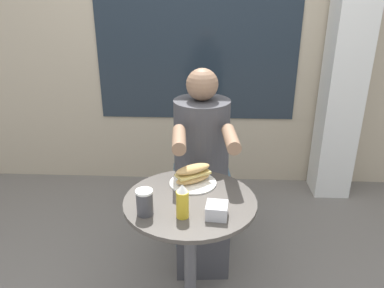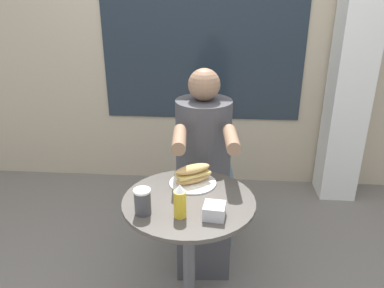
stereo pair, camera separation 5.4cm
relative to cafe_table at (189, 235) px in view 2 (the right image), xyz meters
name	(u,v)px [view 2 (the right image)]	position (x,y,z in m)	size (l,w,h in m)	color
storefront_wall	(207,16)	(0.00, 1.59, 0.89)	(8.00, 0.09, 2.80)	#B7A88E
lattice_pillar	(356,48)	(1.10, 1.39, 0.69)	(0.28, 0.28, 2.40)	silver
cafe_table	(189,235)	(0.00, 0.00, 0.00)	(0.61, 0.61, 0.70)	#47423D
diner_chair	(204,160)	(0.03, 0.83, 0.01)	(0.41, 0.41, 0.87)	slate
seated_diner	(203,183)	(0.04, 0.48, 0.02)	(0.36, 0.59, 1.20)	#424247
sandwich_on_plate	(193,176)	(0.01, 0.15, 0.24)	(0.23, 0.23, 0.10)	white
drink_cup	(143,201)	(-0.19, -0.13, 0.25)	(0.07, 0.07, 0.11)	#424247
napkin_box	(214,211)	(0.12, -0.13, 0.23)	(0.10, 0.10, 0.06)	silver
condiment_bottle	(180,201)	(-0.02, -0.14, 0.27)	(0.05, 0.05, 0.15)	gold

